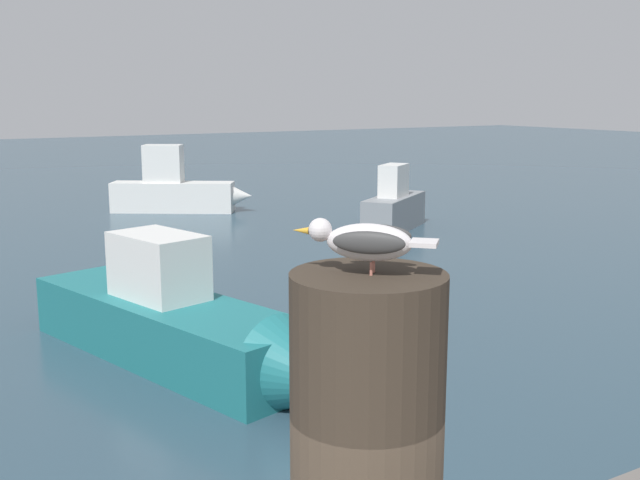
# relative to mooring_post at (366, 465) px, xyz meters

# --- Properties ---
(mooring_post) EXTENTS (0.43, 0.43, 1.10)m
(mooring_post) POSITION_rel_mooring_post_xyz_m (0.00, 0.00, 0.00)
(mooring_post) COLOR #382D23
(mooring_post) RESTS_ON harbor_quay
(seagull) EXTENTS (0.31, 0.31, 0.14)m
(seagull) POSITION_rel_mooring_post_xyz_m (-0.00, 0.00, 0.64)
(seagull) COLOR #C67260
(seagull) RESTS_ON mooring_post
(boat_white) EXTENTS (3.79, 2.85, 1.93)m
(boat_white) POSITION_rel_mooring_post_xyz_m (6.71, 19.28, -1.71)
(boat_white) COLOR silver
(boat_white) RESTS_ON ground_plane
(boat_teal) EXTENTS (2.56, 5.61, 1.76)m
(boat_teal) POSITION_rel_mooring_post_xyz_m (2.22, 6.96, -1.85)
(boat_teal) COLOR #1E7075
(boat_teal) RESTS_ON ground_plane
(boat_grey) EXTENTS (3.06, 2.42, 1.65)m
(boat_grey) POSITION_rel_mooring_post_xyz_m (10.44, 13.76, -1.80)
(boat_grey) COLOR gray
(boat_grey) RESTS_ON ground_plane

